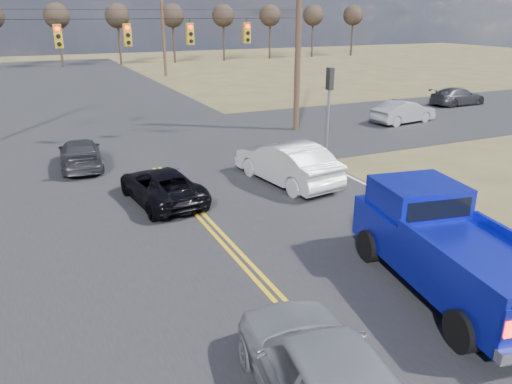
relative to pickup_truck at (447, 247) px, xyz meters
name	(u,v)px	position (x,y,z in m)	size (l,w,h in m)	color
ground	(341,368)	(-3.82, -1.44, -1.09)	(160.00, 160.00, 0.00)	brown
road_main	(184,198)	(-3.82, 8.56, -1.09)	(14.00, 120.00, 0.02)	#28282B
road_cross	(137,147)	(-3.82, 16.56, -1.09)	(120.00, 12.00, 0.02)	#28282B
signal_gantry	(140,40)	(-3.32, 16.35, 3.97)	(19.60, 4.83, 10.00)	#473323
utility_poles	(132,38)	(-3.82, 15.56, 4.14)	(19.60, 58.32, 10.00)	#473323
treeline	(98,22)	(-3.82, 25.53, 4.61)	(87.00, 117.80, 7.40)	#33261C
pickup_truck	(447,247)	(0.00, 0.00, 0.00)	(3.20, 6.28, 2.25)	black
silver_suv	(326,379)	(-4.79, -2.37, -0.26)	(1.96, 4.86, 1.66)	#A3A5AB
black_suv	(162,186)	(-4.62, 8.53, -0.49)	(1.99, 4.33, 1.20)	black
white_car_queue	(286,163)	(0.31, 8.56, -0.27)	(1.73, 4.97, 1.64)	white
dgrey_car_queue	(80,154)	(-6.70, 14.06, -0.48)	(1.71, 4.20, 1.22)	#35353A
cross_car_east_near	(404,112)	(11.93, 15.52, -0.41)	(4.17, 1.45, 1.37)	#979A9F
cross_car_east_far	(458,96)	(19.56, 18.75, -0.46)	(4.32, 1.76, 1.26)	#37363C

